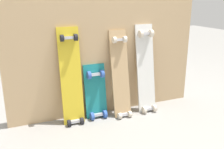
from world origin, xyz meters
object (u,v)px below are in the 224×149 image
at_px(skateboard_natural, 121,78).
at_px(skateboard_white, 146,72).
at_px(skateboard_yellow, 71,80).
at_px(skateboard_teal, 96,94).

distance_m(skateboard_natural, skateboard_white, 0.27).
bearing_deg(skateboard_natural, skateboard_white, 1.58).
relative_size(skateboard_yellow, skateboard_teal, 1.63).
distance_m(skateboard_yellow, skateboard_natural, 0.46).
bearing_deg(skateboard_yellow, skateboard_teal, 2.92).
xyz_separation_m(skateboard_teal, skateboard_white, (0.50, -0.03, 0.17)).
bearing_deg(skateboard_white, skateboard_natural, -178.42).
xyz_separation_m(skateboard_natural, skateboard_white, (0.27, 0.01, 0.02)).
distance_m(skateboard_teal, skateboard_white, 0.53).
height_order(skateboard_yellow, skateboard_natural, skateboard_yellow).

